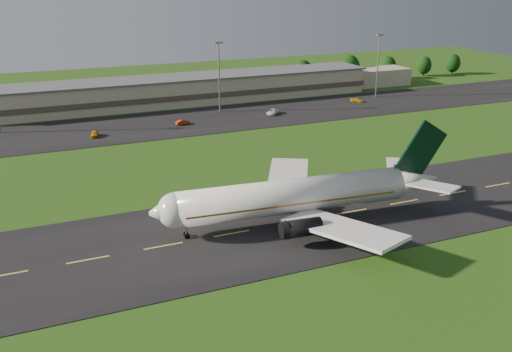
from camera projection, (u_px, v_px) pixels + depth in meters
name	position (u px, v px, depth m)	size (l,w,h in m)	color
ground	(352.00, 212.00, 97.64)	(360.00, 360.00, 0.00)	#254210
taxiway	(352.00, 212.00, 97.63)	(220.00, 30.00, 0.10)	black
apron	(213.00, 119.00, 159.91)	(260.00, 30.00, 0.10)	black
airliner	(297.00, 196.00, 92.05)	(51.27, 42.02, 15.57)	white
terminal	(206.00, 88.00, 181.90)	(145.00, 16.00, 8.40)	tan
light_mast_centre	(219.00, 69.00, 164.45)	(2.40, 1.20, 20.35)	gray
light_mast_east	(378.00, 58.00, 184.99)	(2.40, 1.20, 20.35)	gray
tree_line	(256.00, 76.00, 198.57)	(197.04, 9.07, 10.26)	black
service_vehicle_a	(95.00, 134.00, 142.36)	(1.72, 4.28, 1.46)	#C4920B
service_vehicle_b	(183.00, 122.00, 153.76)	(1.35, 3.87, 1.27)	#A3260A
service_vehicle_c	(273.00, 112.00, 165.00)	(2.43, 5.26, 1.46)	white
service_vehicle_d	(357.00, 100.00, 180.74)	(1.68, 4.13, 1.20)	#E0B50D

